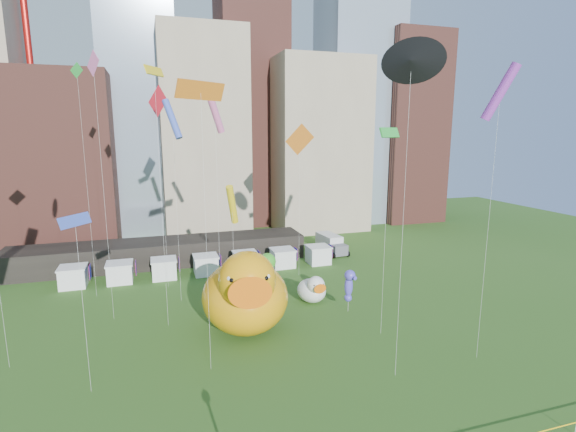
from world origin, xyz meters
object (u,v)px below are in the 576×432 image
object	(u,v)px
big_duck	(246,293)
small_duck	(312,289)
seahorse_purple	(349,283)
seahorse_green	(268,273)
box_truck	(331,243)

from	to	relation	value
big_duck	small_duck	distance (m)	9.58
big_duck	seahorse_purple	bearing A→B (deg)	14.99
seahorse_green	small_duck	bearing A→B (deg)	36.16
small_duck	seahorse_green	distance (m)	7.14
seahorse_purple	box_truck	bearing A→B (deg)	59.17
big_duck	seahorse_green	world-z (taller)	big_duck
seahorse_green	seahorse_purple	size ratio (longest dim) A/B	1.53
small_duck	seahorse_purple	size ratio (longest dim) A/B	0.95
small_duck	box_truck	distance (m)	19.48
box_truck	seahorse_purple	bearing A→B (deg)	-114.11
small_duck	seahorse_green	world-z (taller)	seahorse_green
seahorse_green	seahorse_purple	bearing A→B (deg)	5.58
big_duck	seahorse_green	size ratio (longest dim) A/B	1.65
big_duck	small_duck	world-z (taller)	big_duck
big_duck	box_truck	size ratio (longest dim) A/B	1.73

